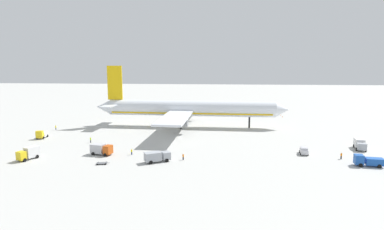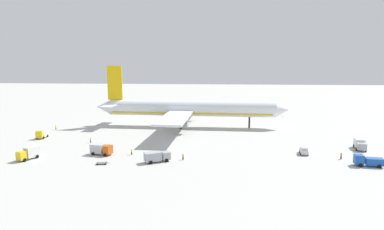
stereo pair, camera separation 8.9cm
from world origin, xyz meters
TOP-DOWN VIEW (x-y plane):
  - ground_plane at (0.00, 0.00)m, footprint 600.00×600.00m
  - airliner at (-1.37, 0.04)m, footprint 76.11×67.20m
  - service_truck_0 at (-47.16, -25.27)m, footprint 2.79×4.98m
  - service_truck_1 at (47.32, -46.13)m, footprint 6.57×2.98m
  - service_truck_2 at (-36.75, -48.74)m, footprint 3.89×5.85m
  - service_truck_3 at (-19.91, -42.74)m, footprint 6.15×3.64m
  - service_truck_4 at (52.05, -29.57)m, footprint 3.61×6.66m
  - service_truck_5 at (-3.60, -47.77)m, footprint 6.72×5.18m
  - service_van at (34.73, -36.68)m, footprint 2.40×4.26m
  - baggage_cart_0 at (-35.84, 42.14)m, footprint 3.41×2.82m
  - baggage_cart_1 at (-16.60, -50.91)m, footprint 3.21×2.03m
  - ground_worker_0 at (43.13, -40.59)m, footprint 0.51×0.51m
  - ground_worker_1 at (-28.45, -29.75)m, footprint 0.55×0.55m
  - ground_worker_2 at (-49.77, -11.53)m, footprint 0.55×0.55m
  - ground_worker_3 at (2.71, -45.34)m, footprint 0.55×0.55m
  - ground_worker_4 at (-11.74, -41.95)m, footprint 0.49×0.49m
  - traffic_cone_0 at (35.97, -31.33)m, footprint 0.36×0.36m
  - traffic_cone_1 at (40.42, 28.18)m, footprint 0.36×0.36m
  - traffic_cone_2 at (-44.00, -38.21)m, footprint 0.36×0.36m
  - traffic_cone_3 at (40.57, 33.58)m, footprint 0.36×0.36m

SIDE VIEW (x-z plane):
  - ground_plane at x=0.00m, z-range 0.00..0.00m
  - baggage_cart_1 at x=-16.60m, z-range 0.07..0.47m
  - traffic_cone_0 at x=35.97m, z-range 0.00..0.55m
  - traffic_cone_1 at x=40.42m, z-range 0.00..0.55m
  - traffic_cone_2 at x=-44.00m, z-range 0.00..0.55m
  - traffic_cone_3 at x=40.57m, z-range 0.00..0.55m
  - baggage_cart_0 at x=-35.84m, z-range 0.07..1.23m
  - ground_worker_3 at x=2.71m, z-range 0.01..1.63m
  - ground_worker_4 at x=-11.74m, z-range 0.01..1.63m
  - ground_worker_0 at x=43.13m, z-range 0.01..1.72m
  - ground_worker_1 at x=-28.45m, z-range 0.02..1.77m
  - ground_worker_2 at x=-49.77m, z-range 0.02..1.81m
  - service_van at x=34.73m, z-range 0.05..2.02m
  - service_truck_0 at x=-47.16m, z-range -0.05..2.73m
  - service_truck_1 at x=47.32m, z-range 0.00..2.72m
  - service_truck_5 at x=-3.60m, z-range 0.16..2.75m
  - service_truck_4 at x=52.05m, z-range 0.11..3.00m
  - service_truck_3 at x=-19.91m, z-range 0.17..3.02m
  - service_truck_2 at x=-36.75m, z-range 0.10..3.27m
  - airliner at x=-1.37m, z-range -4.79..19.12m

